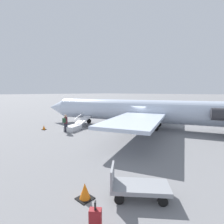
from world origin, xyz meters
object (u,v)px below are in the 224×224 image
at_px(boarding_stairs, 75,126).
at_px(suitcase, 95,219).
at_px(luggage_cart, 137,186).
at_px(airplane_main, 147,111).
at_px(passenger, 66,122).

relative_size(boarding_stairs, suitcase, 4.67).
bearing_deg(luggage_cart, suitcase, 52.49).
distance_m(luggage_cart, suitcase, 2.12).
height_order(airplane_main, passenger, airplane_main).
bearing_deg(suitcase, luggage_cart, -89.33).
xyz_separation_m(passenger, suitcase, (-11.63, 6.39, -0.67)).
bearing_deg(passenger, luggage_cart, -130.43).
height_order(airplane_main, suitcase, airplane_main).
xyz_separation_m(boarding_stairs, luggage_cart, (-11.79, 5.55, 0.09)).
distance_m(boarding_stairs, passenger, 1.44).
bearing_deg(boarding_stairs, airplane_main, -61.35).
bearing_deg(suitcase, airplane_main, -63.94).
xyz_separation_m(boarding_stairs, passenger, (-0.18, 1.28, 0.64)).
xyz_separation_m(passenger, luggage_cart, (-11.61, 4.28, -0.54)).
distance_m(passenger, suitcase, 13.29).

